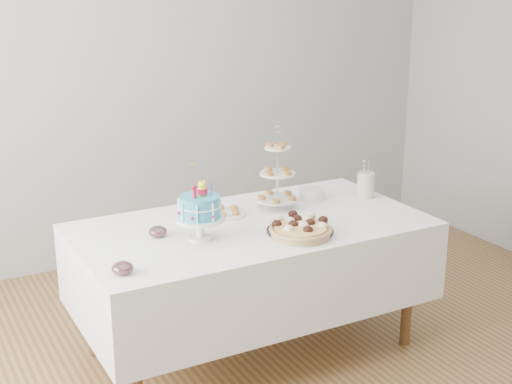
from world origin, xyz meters
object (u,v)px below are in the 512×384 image
birthday_cake (200,220)px  utensil_pitcher (366,184)px  jam_bowl_a (123,268)px  table (252,262)px  jam_bowl_b (158,232)px  pastry_plate (225,212)px  plate_stack (311,194)px  tiered_stand (278,174)px  cupcake_tray (300,225)px  pie (301,231)px

birthday_cake → utensil_pitcher: birthday_cake is taller
jam_bowl_a → utensil_pitcher: size_ratio=0.43×
table → jam_bowl_b: 0.59m
jam_bowl_b → pastry_plate: bearing=17.9°
table → plate_stack: plate_stack is taller
tiered_stand → plate_stack: (0.26, 0.05, -0.17)m
plate_stack → table: bearing=-157.2°
birthday_cake → jam_bowl_a: size_ratio=3.94×
birthday_cake → cupcake_tray: size_ratio=1.12×
birthday_cake → pastry_plate: (0.29, 0.29, -0.09)m
pastry_plate → jam_bowl_b: 0.49m
tiered_stand → jam_bowl_b: bearing=-171.5°
tiered_stand → pastry_plate: size_ratio=2.03×
pie → plate_stack: bearing=52.6°
table → utensil_pitcher: utensil_pitcher is taller
birthday_cake → plate_stack: bearing=5.2°
plate_stack → jam_bowl_a: bearing=-158.2°
jam_bowl_a → jam_bowl_b: 0.49m
birthday_cake → pastry_plate: birthday_cake is taller
birthday_cake → jam_bowl_a: (-0.49, -0.24, -0.08)m
cupcake_tray → jam_bowl_b: cupcake_tray is taller
birthday_cake → pastry_plate: 0.42m
table → cupcake_tray: 0.39m
jam_bowl_a → utensil_pitcher: bearing=14.0°
plate_stack → birthday_cake: bearing=-160.5°
table → pie: pie is taller
jam_bowl_a → jam_bowl_b: size_ratio=1.04×
birthday_cake → utensil_pitcher: (1.19, 0.18, -0.03)m
plate_stack → pastry_plate: plate_stack is taller
pastry_plate → utensil_pitcher: utensil_pitcher is taller
table → tiered_stand: 0.53m
pastry_plate → jam_bowl_b: jam_bowl_b is taller
pie → cupcake_tray: bearing=60.5°
birthday_cake → jam_bowl_b: size_ratio=4.11×
cupcake_tray → pie: size_ratio=1.08×
table → tiered_stand: tiered_stand is taller
jam_bowl_b → utensil_pitcher: utensil_pitcher is taller
cupcake_tray → pastry_plate: 0.50m
table → birthday_cake: bearing=-165.7°
pastry_plate → birthday_cake: bearing=-134.2°
pie → jam_bowl_a: (-0.97, -0.03, -0.00)m
table → plate_stack: (0.53, 0.22, 0.26)m
pastry_plate → utensil_pitcher: size_ratio=1.03×
cupcake_tray → utensil_pitcher: size_ratio=1.51×
table → jam_bowl_a: bearing=-158.9°
cupcake_tray → plate_stack: cupcake_tray is taller
pie → table: bearing=113.7°
table → pie: 0.41m
cupcake_tray → pastry_plate: (-0.23, 0.44, -0.02)m
pastry_plate → jam_bowl_b: (-0.46, -0.15, 0.01)m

